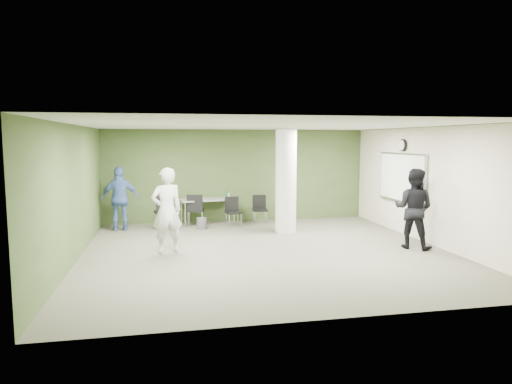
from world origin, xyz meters
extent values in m
plane|color=#525041|center=(0.00, 0.00, 0.00)|extent=(8.00, 8.00, 0.00)
plane|color=white|center=(0.00, 0.00, 2.80)|extent=(8.00, 8.00, 0.00)
cube|color=#3B4F25|center=(0.00, 4.00, 1.40)|extent=(8.00, 2.80, 0.02)
cube|color=#3B4F25|center=(-4.00, 0.00, 1.40)|extent=(0.02, 8.00, 2.80)
cube|color=beige|center=(4.00, 0.00, 1.40)|extent=(0.02, 8.00, 2.80)
cylinder|color=silver|center=(1.00, 2.00, 1.40)|extent=(0.56, 0.56, 2.80)
cube|color=silver|center=(3.93, 1.20, 1.50)|extent=(0.04, 2.30, 1.30)
cube|color=white|center=(3.91, 1.20, 1.50)|extent=(0.02, 2.20, 1.20)
cylinder|color=black|center=(3.93, 1.20, 2.35)|extent=(0.05, 0.32, 0.32)
cylinder|color=white|center=(3.90, 1.20, 2.35)|extent=(0.02, 0.26, 0.26)
cube|color=gray|center=(-0.97, 3.55, 0.74)|extent=(1.70, 0.94, 0.04)
cylinder|color=silver|center=(-1.64, 3.16, 0.36)|extent=(0.04, 0.04, 0.72)
cylinder|color=silver|center=(-0.21, 3.38, 0.36)|extent=(0.04, 0.04, 0.72)
cylinder|color=silver|center=(-1.73, 3.72, 0.36)|extent=(0.04, 0.04, 0.72)
cylinder|color=silver|center=(-0.30, 3.94, 0.36)|extent=(0.04, 0.04, 0.72)
cylinder|color=#1B522B|center=(-0.41, 3.46, 0.89)|extent=(0.07, 0.07, 0.25)
cylinder|color=#B2B2B7|center=(-0.37, 3.32, 0.85)|extent=(0.06, 0.06, 0.18)
cylinder|color=#4C4C4C|center=(-1.20, 2.88, 0.16)|extent=(0.28, 0.28, 0.32)
cube|color=black|center=(-2.24, 3.11, 0.48)|extent=(0.55, 0.55, 0.05)
cube|color=black|center=(-2.21, 2.89, 0.74)|extent=(0.47, 0.11, 0.48)
cylinder|color=silver|center=(-2.07, 3.33, 0.23)|extent=(0.02, 0.02, 0.46)
cylinder|color=silver|center=(-2.47, 3.28, 0.23)|extent=(0.02, 0.02, 0.46)
cylinder|color=silver|center=(-2.01, 2.94, 0.23)|extent=(0.02, 0.02, 0.46)
cylinder|color=silver|center=(-2.41, 2.88, 0.23)|extent=(0.02, 0.02, 0.46)
cube|color=black|center=(-1.34, 3.36, 0.46)|extent=(0.53, 0.53, 0.05)
cube|color=black|center=(-1.37, 3.15, 0.71)|extent=(0.45, 0.10, 0.46)
cylinder|color=silver|center=(-1.12, 3.53, 0.22)|extent=(0.02, 0.02, 0.44)
cylinder|color=silver|center=(-1.50, 3.58, 0.22)|extent=(0.02, 0.02, 0.44)
cylinder|color=silver|center=(-1.17, 3.14, 0.22)|extent=(0.02, 0.02, 0.44)
cylinder|color=silver|center=(-1.56, 3.20, 0.22)|extent=(0.02, 0.02, 0.44)
cube|color=black|center=(-0.27, 3.06, 0.41)|extent=(0.47, 0.47, 0.05)
cube|color=black|center=(-0.29, 3.25, 0.64)|extent=(0.41, 0.09, 0.41)
cylinder|color=silver|center=(-0.42, 2.87, 0.20)|extent=(0.02, 0.02, 0.40)
cylinder|color=silver|center=(-0.07, 2.91, 0.20)|extent=(0.02, 0.02, 0.40)
cylinder|color=silver|center=(-0.46, 3.21, 0.20)|extent=(0.02, 0.02, 0.40)
cylinder|color=silver|center=(-0.12, 3.26, 0.20)|extent=(0.02, 0.02, 0.40)
cube|color=black|center=(0.57, 3.33, 0.41)|extent=(0.45, 0.45, 0.05)
cube|color=black|center=(0.58, 3.52, 0.64)|extent=(0.41, 0.07, 0.41)
cylinder|color=silver|center=(0.38, 3.17, 0.20)|extent=(0.02, 0.02, 0.40)
cylinder|color=silver|center=(0.73, 3.14, 0.20)|extent=(0.02, 0.02, 0.40)
cylinder|color=silver|center=(0.41, 3.52, 0.20)|extent=(0.02, 0.02, 0.40)
cylinder|color=silver|center=(0.75, 3.49, 0.20)|extent=(0.02, 0.02, 0.40)
imported|color=silver|center=(-2.15, 0.29, 0.94)|extent=(0.79, 0.64, 1.89)
imported|color=black|center=(3.40, -0.35, 0.92)|extent=(1.13, 1.12, 1.84)
imported|color=#4364A6|center=(-3.40, 3.12, 0.88)|extent=(1.05, 0.47, 1.76)
camera|label=1|loc=(-2.15, -9.78, 2.47)|focal=32.00mm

